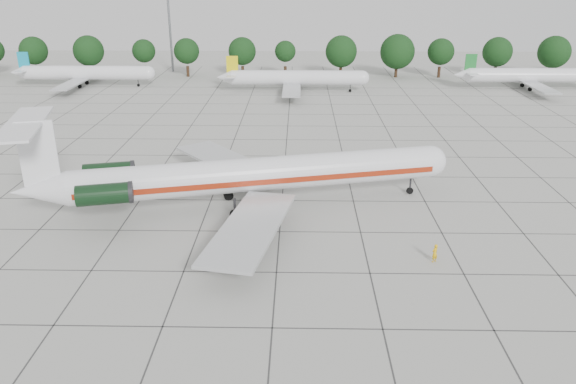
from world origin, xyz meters
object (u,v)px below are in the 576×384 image
object	(u,v)px
main_airliner	(237,176)
floodlight_mast	(169,12)
ground_crew	(435,253)
bg_airliner_c	(296,78)
bg_airliner_d	(532,76)
bg_airliner_b	(86,73)

from	to	relation	value
main_airliner	floodlight_mast	bearing A→B (deg)	92.60
ground_crew	bg_airliner_c	bearing A→B (deg)	-115.34
ground_crew	bg_airliner_d	bearing A→B (deg)	-151.17
bg_airliner_b	bg_airliner_c	size ratio (longest dim) A/B	1.00
ground_crew	bg_airliner_d	size ratio (longest dim) A/B	0.06
bg_airliner_d	floodlight_mast	world-z (taller)	floodlight_mast
main_airliner	floodlight_mast	distance (m)	90.63
floodlight_mast	ground_crew	bearing A→B (deg)	-65.83
bg_airliner_b	floodlight_mast	distance (m)	27.02
ground_crew	bg_airliner_b	size ratio (longest dim) A/B	0.06
ground_crew	bg_airliner_d	world-z (taller)	bg_airliner_d
main_airliner	bg_airliner_b	size ratio (longest dim) A/B	1.62
main_airliner	bg_airliner_c	distance (m)	62.19
main_airliner	ground_crew	distance (m)	22.05
main_airliner	ground_crew	xyz separation A→B (m)	(18.62, -11.44, -2.98)
main_airliner	bg_airliner_c	bearing A→B (deg)	70.88
bg_airliner_d	floodlight_mast	bearing A→B (deg)	165.81
bg_airliner_b	bg_airliner_d	distance (m)	96.46
main_airliner	bg_airliner_b	bearing A→B (deg)	107.28
main_airliner	bg_airliner_d	world-z (taller)	main_airliner
bg_airliner_d	bg_airliner_b	bearing A→B (deg)	179.30
bg_airliner_c	floodlight_mast	size ratio (longest dim) A/B	1.11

